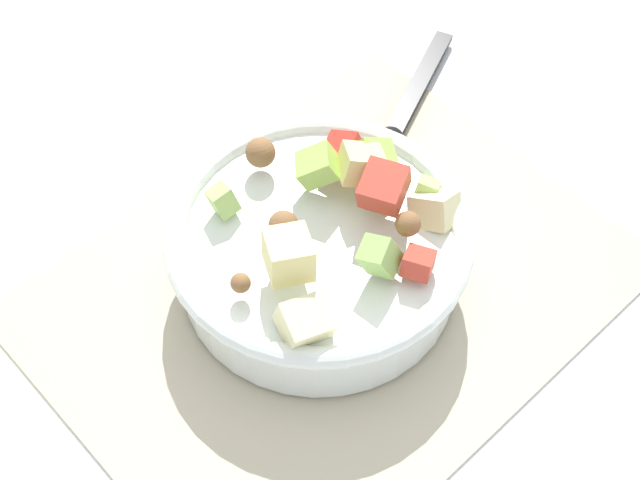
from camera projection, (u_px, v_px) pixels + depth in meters
The scene contains 4 objects.
ground_plane at pixel (330, 289), 0.82m from camera, with size 2.40×2.40×0.00m, color silver.
placemat at pixel (331, 287), 0.81m from camera, with size 0.49×0.38×0.01m, color #BCB299.
salad_bowl at pixel (321, 246), 0.78m from camera, with size 0.26×0.26×0.12m.
serving_spoon at pixel (400, 119), 0.93m from camera, with size 0.20×0.11×0.01m.
Camera 1 is at (-0.31, -0.32, 0.68)m, focal length 51.92 mm.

